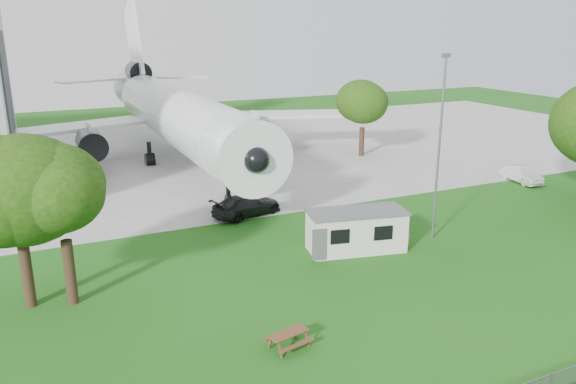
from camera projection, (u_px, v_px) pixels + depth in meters
name	position (u px, v px, depth m)	size (l,w,h in m)	color
ground	(382.00, 302.00, 29.10)	(160.00, 160.00, 0.00)	#276A1A
concrete_apron	(188.00, 155.00, 62.15)	(120.00, 46.00, 0.03)	#B7B7B2
airliner	(172.00, 111.00, 57.98)	(46.36, 47.73, 17.69)	white
site_cabin	(356.00, 230.00, 35.49)	(6.96, 3.88, 2.62)	silver
picnic_west	(289.00, 348.00, 24.98)	(1.80, 1.50, 0.76)	brown
lamp_mast	(439.00, 151.00, 36.08)	(0.16, 0.16, 12.00)	slate
tree_west_big	(15.00, 188.00, 26.92)	(7.17, 7.17, 9.85)	#382619
tree_west_small	(60.00, 193.00, 27.31)	(5.87, 5.87, 8.89)	#382619
tree_far_apron	(363.00, 107.00, 60.10)	(5.59, 5.59, 8.17)	#382619
car_ne_sedan	(522.00, 175.00, 50.99)	(1.54, 4.41, 1.45)	white
car_apron_van	(247.00, 206.00, 42.03)	(2.24, 5.51, 1.60)	black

